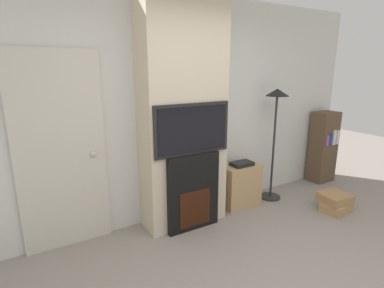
% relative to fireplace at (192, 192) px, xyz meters
% --- Properties ---
extents(wall_back, '(6.00, 0.06, 2.70)m').
position_rel_fireplace_xyz_m(wall_back, '(0.00, 0.44, 0.89)').
color(wall_back, silver).
rests_on(wall_back, ground_plane).
extents(chimney_breast, '(0.99, 0.41, 2.70)m').
position_rel_fireplace_xyz_m(chimney_breast, '(0.00, 0.20, 0.89)').
color(chimney_breast, beige).
rests_on(chimney_breast, ground_plane).
extents(fireplace, '(0.65, 0.15, 0.92)m').
position_rel_fireplace_xyz_m(fireplace, '(0.00, 0.00, 0.00)').
color(fireplace, black).
rests_on(fireplace, ground_plane).
extents(television, '(0.93, 0.07, 0.57)m').
position_rel_fireplace_xyz_m(television, '(0.00, -0.00, 0.75)').
color(television, black).
rests_on(television, fireplace).
extents(floor_lamp, '(0.32, 0.32, 1.59)m').
position_rel_fireplace_xyz_m(floor_lamp, '(1.42, 0.13, 0.77)').
color(floor_lamp, '#262628').
rests_on(floor_lamp, ground_plane).
extents(box_stack, '(0.39, 0.38, 0.24)m').
position_rel_fireplace_xyz_m(box_stack, '(1.85, -0.61, -0.33)').
color(box_stack, tan).
rests_on(box_stack, ground_plane).
extents(media_stand, '(0.53, 0.34, 0.64)m').
position_rel_fireplace_xyz_m(media_stand, '(0.87, 0.19, -0.15)').
color(media_stand, tan).
rests_on(media_stand, ground_plane).
extents(bookshelf, '(0.39, 0.31, 1.17)m').
position_rel_fireplace_xyz_m(bookshelf, '(2.66, 0.22, 0.13)').
color(bookshelf, brown).
rests_on(bookshelf, ground_plane).
extents(entry_door, '(0.87, 0.09, 2.04)m').
position_rel_fireplace_xyz_m(entry_door, '(-1.31, 0.38, 0.57)').
color(entry_door, beige).
rests_on(entry_door, ground_plane).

